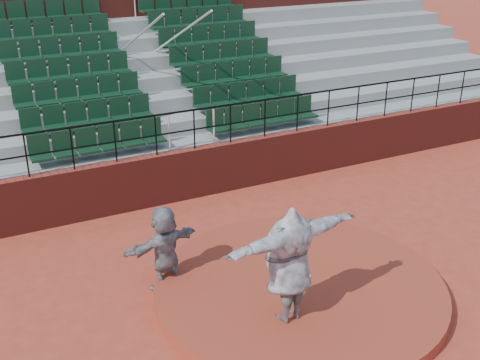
# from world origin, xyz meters

# --- Properties ---
(ground) EXTENTS (90.00, 90.00, 0.00)m
(ground) POSITION_xyz_m (0.00, 0.00, 0.00)
(ground) COLOR #A63925
(ground) RESTS_ON ground
(pitchers_mound) EXTENTS (5.50, 5.50, 0.25)m
(pitchers_mound) POSITION_xyz_m (0.00, 0.00, 0.12)
(pitchers_mound) COLOR #973522
(pitchers_mound) RESTS_ON ground
(pitching_rubber) EXTENTS (0.60, 0.15, 0.03)m
(pitching_rubber) POSITION_xyz_m (0.00, 0.15, 0.27)
(pitching_rubber) COLOR white
(pitching_rubber) RESTS_ON pitchers_mound
(boundary_wall) EXTENTS (24.00, 0.30, 1.30)m
(boundary_wall) POSITION_xyz_m (0.00, 5.00, 0.65)
(boundary_wall) COLOR maroon
(boundary_wall) RESTS_ON ground
(wall_railing) EXTENTS (24.04, 0.05, 1.03)m
(wall_railing) POSITION_xyz_m (0.00, 5.00, 2.03)
(wall_railing) COLOR black
(wall_railing) RESTS_ON boundary_wall
(seating_deck) EXTENTS (24.00, 5.97, 4.63)m
(seating_deck) POSITION_xyz_m (0.00, 8.65, 1.44)
(seating_deck) COLOR gray
(seating_deck) RESTS_ON ground
(press_box_facade) EXTENTS (24.00, 3.00, 7.10)m
(press_box_facade) POSITION_xyz_m (0.00, 12.60, 3.55)
(press_box_facade) COLOR maroon
(press_box_facade) RESTS_ON ground
(pitcher) EXTENTS (2.67, 1.03, 2.12)m
(pitcher) POSITION_xyz_m (-0.77, -0.81, 1.31)
(pitcher) COLOR black
(pitcher) RESTS_ON pitchers_mound
(fielder) EXTENTS (1.66, 0.85, 1.71)m
(fielder) POSITION_xyz_m (-2.17, 1.39, 0.85)
(fielder) COLOR black
(fielder) RESTS_ON ground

